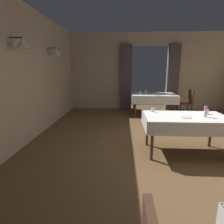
{
  "coord_description": "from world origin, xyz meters",
  "views": [
    {
      "loc": [
        -1.05,
        -3.54,
        1.63
      ],
      "look_at": [
        -1.28,
        0.45,
        0.7
      ],
      "focal_mm": 30.11,
      "sensor_mm": 36.0,
      "label": 1
    }
  ],
  "objects_px": {
    "plate_far_d": "(170,95)",
    "flower_vase_mid": "(206,111)",
    "plate_mid_c": "(186,117)",
    "glass_far_a": "(145,92)",
    "dining_table_mid": "(185,120)",
    "chair_far_right": "(187,101)",
    "glass_far_c": "(140,93)",
    "glass_mid_d": "(153,110)",
    "glass_mid_b": "(207,112)",
    "dining_table_far": "(153,96)",
    "plate_far_b": "(157,95)"
  },
  "relations": [
    {
      "from": "flower_vase_mid",
      "to": "plate_far_b",
      "type": "height_order",
      "value": "flower_vase_mid"
    },
    {
      "from": "dining_table_far",
      "to": "plate_far_b",
      "type": "bearing_deg",
      "value": -79.33
    },
    {
      "from": "glass_far_c",
      "to": "plate_far_d",
      "type": "height_order",
      "value": "glass_far_c"
    },
    {
      "from": "flower_vase_mid",
      "to": "glass_far_c",
      "type": "height_order",
      "value": "flower_vase_mid"
    },
    {
      "from": "flower_vase_mid",
      "to": "glass_mid_b",
      "type": "distance_m",
      "value": 0.28
    },
    {
      "from": "plate_far_b",
      "to": "dining_table_far",
      "type": "bearing_deg",
      "value": 100.67
    },
    {
      "from": "flower_vase_mid",
      "to": "plate_mid_c",
      "type": "xyz_separation_m",
      "value": [
        -0.37,
        -0.06,
        -0.11
      ]
    },
    {
      "from": "glass_mid_d",
      "to": "plate_far_d",
      "type": "distance_m",
      "value": 2.78
    },
    {
      "from": "flower_vase_mid",
      "to": "plate_mid_c",
      "type": "bearing_deg",
      "value": -171.01
    },
    {
      "from": "plate_far_b",
      "to": "glass_far_a",
      "type": "bearing_deg",
      "value": 123.35
    },
    {
      "from": "plate_far_b",
      "to": "glass_mid_d",
      "type": "bearing_deg",
      "value": -102.29
    },
    {
      "from": "plate_mid_c",
      "to": "glass_far_a",
      "type": "bearing_deg",
      "value": 95.63
    },
    {
      "from": "chair_far_right",
      "to": "glass_mid_d",
      "type": "distance_m",
      "value": 3.24
    },
    {
      "from": "plate_far_d",
      "to": "flower_vase_mid",
      "type": "bearing_deg",
      "value": -91.37
    },
    {
      "from": "flower_vase_mid",
      "to": "glass_mid_d",
      "type": "bearing_deg",
      "value": 157.8
    },
    {
      "from": "chair_far_right",
      "to": "glass_far_a",
      "type": "distance_m",
      "value": 1.48
    },
    {
      "from": "plate_far_b",
      "to": "plate_far_d",
      "type": "relative_size",
      "value": 1.08
    },
    {
      "from": "dining_table_far",
      "to": "glass_far_c",
      "type": "bearing_deg",
      "value": -174.09
    },
    {
      "from": "glass_far_a",
      "to": "dining_table_mid",
      "type": "bearing_deg",
      "value": -83.54
    },
    {
      "from": "glass_mid_b",
      "to": "plate_mid_c",
      "type": "relative_size",
      "value": 0.42
    },
    {
      "from": "dining_table_far",
      "to": "glass_mid_b",
      "type": "height_order",
      "value": "glass_mid_b"
    },
    {
      "from": "glass_far_a",
      "to": "dining_table_far",
      "type": "bearing_deg",
      "value": -28.07
    },
    {
      "from": "chair_far_right",
      "to": "glass_far_c",
      "type": "xyz_separation_m",
      "value": [
        -1.65,
        0.01,
        0.28
      ]
    },
    {
      "from": "plate_mid_c",
      "to": "glass_far_a",
      "type": "xyz_separation_m",
      "value": [
        -0.34,
        3.42,
        0.04
      ]
    },
    {
      "from": "chair_far_right",
      "to": "plate_mid_c",
      "type": "xyz_separation_m",
      "value": [
        -1.1,
        -3.21,
        0.24
      ]
    },
    {
      "from": "glass_far_a",
      "to": "glass_far_c",
      "type": "xyz_separation_m",
      "value": [
        -0.21,
        -0.19,
        -0.01
      ]
    },
    {
      "from": "plate_mid_c",
      "to": "plate_far_d",
      "type": "height_order",
      "value": "same"
    },
    {
      "from": "dining_table_mid",
      "to": "glass_mid_d",
      "type": "xyz_separation_m",
      "value": [
        -0.57,
        0.31,
        0.13
      ]
    },
    {
      "from": "glass_mid_b",
      "to": "glass_mid_d",
      "type": "relative_size",
      "value": 1.03
    },
    {
      "from": "flower_vase_mid",
      "to": "plate_far_b",
      "type": "relative_size",
      "value": 0.91
    },
    {
      "from": "plate_far_d",
      "to": "glass_mid_b",
      "type": "bearing_deg",
      "value": -88.81
    },
    {
      "from": "chair_far_right",
      "to": "glass_far_c",
      "type": "bearing_deg",
      "value": 179.61
    },
    {
      "from": "glass_mid_d",
      "to": "glass_far_a",
      "type": "bearing_deg",
      "value": 86.21
    },
    {
      "from": "flower_vase_mid",
      "to": "glass_far_c",
      "type": "relative_size",
      "value": 2.31
    },
    {
      "from": "dining_table_mid",
      "to": "dining_table_far",
      "type": "bearing_deg",
      "value": 91.89
    },
    {
      "from": "glass_mid_d",
      "to": "plate_far_b",
      "type": "height_order",
      "value": "glass_mid_d"
    },
    {
      "from": "chair_far_right",
      "to": "glass_far_c",
      "type": "height_order",
      "value": "chair_far_right"
    },
    {
      "from": "plate_mid_c",
      "to": "glass_far_a",
      "type": "relative_size",
      "value": 2.1
    },
    {
      "from": "chair_far_right",
      "to": "plate_far_b",
      "type": "bearing_deg",
      "value": -164.08
    },
    {
      "from": "dining_table_far",
      "to": "glass_mid_d",
      "type": "height_order",
      "value": "glass_mid_d"
    },
    {
      "from": "plate_far_d",
      "to": "plate_far_b",
      "type": "bearing_deg",
      "value": -163.66
    },
    {
      "from": "plate_mid_c",
      "to": "plate_far_b",
      "type": "bearing_deg",
      "value": 89.94
    },
    {
      "from": "dining_table_far",
      "to": "glass_mid_d",
      "type": "bearing_deg",
      "value": -99.34
    },
    {
      "from": "glass_mid_d",
      "to": "glass_far_c",
      "type": "xyz_separation_m",
      "value": [
        -0.02,
        2.79,
        0.0
      ]
    },
    {
      "from": "dining_table_mid",
      "to": "chair_far_right",
      "type": "relative_size",
      "value": 1.68
    },
    {
      "from": "flower_vase_mid",
      "to": "glass_mid_d",
      "type": "xyz_separation_m",
      "value": [
        -0.91,
        0.37,
        -0.07
      ]
    },
    {
      "from": "plate_mid_c",
      "to": "plate_far_b",
      "type": "xyz_separation_m",
      "value": [
        0.0,
        2.9,
        0.0
      ]
    },
    {
      "from": "flower_vase_mid",
      "to": "chair_far_right",
      "type": "bearing_deg",
      "value": 77.1
    },
    {
      "from": "glass_mid_d",
      "to": "plate_far_d",
      "type": "xyz_separation_m",
      "value": [
        0.98,
        2.6,
        -0.04
      ]
    },
    {
      "from": "dining_table_mid",
      "to": "glass_far_c",
      "type": "xyz_separation_m",
      "value": [
        -0.59,
        3.11,
        0.13
      ]
    }
  ]
}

